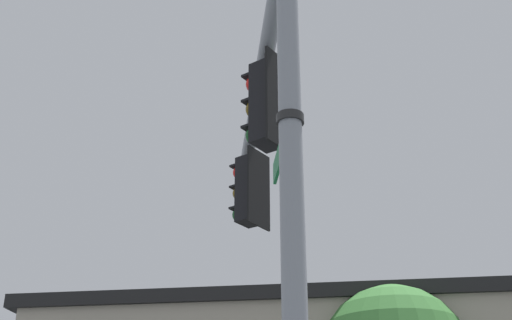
% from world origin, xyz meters
% --- Properties ---
extents(signal_pole, '(0.20, 0.20, 7.49)m').
position_xyz_m(signal_pole, '(0.00, 0.00, 3.75)').
color(signal_pole, gray).
rests_on(signal_pole, ground).
extents(mast_arm, '(4.04, 3.57, 0.20)m').
position_xyz_m(mast_arm, '(1.95, 1.71, 6.94)').
color(mast_arm, gray).
extents(traffic_light_nearest_pole, '(0.54, 0.49, 1.31)m').
position_xyz_m(traffic_light_nearest_pole, '(1.31, 1.17, 6.14)').
color(traffic_light_nearest_pole, black).
extents(traffic_light_mid_inner, '(0.54, 0.49, 1.31)m').
position_xyz_m(traffic_light_mid_inner, '(3.26, 2.87, 6.14)').
color(traffic_light_mid_inner, black).
extents(street_name_sign, '(1.01, 0.91, 0.22)m').
position_xyz_m(street_name_sign, '(0.29, 0.26, 4.98)').
color(street_name_sign, '#147238').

